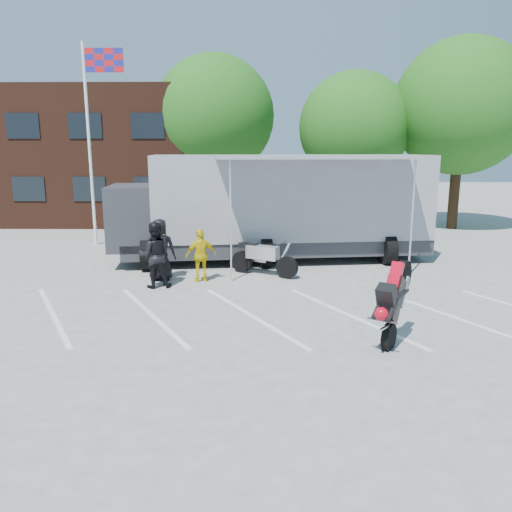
{
  "coord_description": "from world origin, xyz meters",
  "views": [
    {
      "loc": [
        0.49,
        -10.46,
        3.93
      ],
      "look_at": [
        0.32,
        1.75,
        1.3
      ],
      "focal_mm": 35.0,
      "sensor_mm": 36.0,
      "label": 1
    }
  ],
  "objects_px": {
    "spectator_leather_b": "(157,256)",
    "stunt_bike_rider": "(398,340)",
    "tree_left": "(214,116)",
    "parked_motorcycle": "(264,275)",
    "spectator_leather_a": "(160,250)",
    "spectator_hivis": "(201,255)",
    "spectator_leather_c": "(155,255)",
    "flagpole": "(94,120)",
    "tree_mid": "(354,128)",
    "transporter_truck": "(276,260)",
    "tree_right": "(461,107)"
  },
  "relations": [
    {
      "from": "tree_mid",
      "to": "spectator_hivis",
      "type": "bearing_deg",
      "value": -120.28
    },
    {
      "from": "spectator_leather_b",
      "to": "spectator_hivis",
      "type": "distance_m",
      "value": 1.3
    },
    {
      "from": "flagpole",
      "to": "tree_left",
      "type": "xyz_separation_m",
      "value": [
        4.24,
        6.0,
        0.51
      ]
    },
    {
      "from": "stunt_bike_rider",
      "to": "spectator_leather_a",
      "type": "xyz_separation_m",
      "value": [
        -5.95,
        4.82,
        0.94
      ]
    },
    {
      "from": "tree_left",
      "to": "stunt_bike_rider",
      "type": "height_order",
      "value": "tree_left"
    },
    {
      "from": "flagpole",
      "to": "parked_motorcycle",
      "type": "height_order",
      "value": "flagpole"
    },
    {
      "from": "parked_motorcycle",
      "to": "spectator_leather_a",
      "type": "xyz_separation_m",
      "value": [
        -3.14,
        -0.6,
        0.94
      ]
    },
    {
      "from": "flagpole",
      "to": "transporter_truck",
      "type": "height_order",
      "value": "flagpole"
    },
    {
      "from": "tree_mid",
      "to": "spectator_leather_b",
      "type": "distance_m",
      "value": 14.23
    },
    {
      "from": "spectator_leather_a",
      "to": "spectator_leather_c",
      "type": "height_order",
      "value": "spectator_leather_c"
    },
    {
      "from": "transporter_truck",
      "to": "spectator_leather_a",
      "type": "bearing_deg",
      "value": -148.47
    },
    {
      "from": "parked_motorcycle",
      "to": "spectator_leather_a",
      "type": "distance_m",
      "value": 3.34
    },
    {
      "from": "transporter_truck",
      "to": "stunt_bike_rider",
      "type": "height_order",
      "value": "transporter_truck"
    },
    {
      "from": "flagpole",
      "to": "stunt_bike_rider",
      "type": "bearing_deg",
      "value": -47.72
    },
    {
      "from": "flagpole",
      "to": "spectator_leather_a",
      "type": "bearing_deg",
      "value": -57.58
    },
    {
      "from": "parked_motorcycle",
      "to": "tree_right",
      "type": "bearing_deg",
      "value": -16.45
    },
    {
      "from": "tree_left",
      "to": "stunt_bike_rider",
      "type": "bearing_deg",
      "value": -72.11
    },
    {
      "from": "tree_mid",
      "to": "spectator_leather_b",
      "type": "bearing_deg",
      "value": -123.72
    },
    {
      "from": "stunt_bike_rider",
      "to": "spectator_hivis",
      "type": "xyz_separation_m",
      "value": [
        -4.69,
        4.66,
        0.8
      ]
    },
    {
      "from": "flagpole",
      "to": "spectator_leather_b",
      "type": "distance_m",
      "value": 8.44
    },
    {
      "from": "tree_mid",
      "to": "transporter_truck",
      "type": "height_order",
      "value": "tree_mid"
    },
    {
      "from": "tree_mid",
      "to": "tree_right",
      "type": "bearing_deg",
      "value": -5.71
    },
    {
      "from": "tree_right",
      "to": "tree_mid",
      "type": "bearing_deg",
      "value": 174.29
    },
    {
      "from": "tree_left",
      "to": "stunt_bike_rider",
      "type": "distance_m",
      "value": 18.25
    },
    {
      "from": "spectator_leather_b",
      "to": "stunt_bike_rider",
      "type": "bearing_deg",
      "value": 129.69
    },
    {
      "from": "stunt_bike_rider",
      "to": "spectator_leather_c",
      "type": "distance_m",
      "value": 7.23
    },
    {
      "from": "tree_left",
      "to": "tree_mid",
      "type": "bearing_deg",
      "value": -8.13
    },
    {
      "from": "flagpole",
      "to": "spectator_leather_b",
      "type": "xyz_separation_m",
      "value": [
        3.68,
        -6.34,
        -4.18
      ]
    },
    {
      "from": "flagpole",
      "to": "spectator_leather_c",
      "type": "distance_m",
      "value": 8.53
    },
    {
      "from": "tree_mid",
      "to": "spectator_leather_b",
      "type": "relative_size",
      "value": 4.42
    },
    {
      "from": "parked_motorcycle",
      "to": "spectator_leather_a",
      "type": "bearing_deg",
      "value": 128.91
    },
    {
      "from": "tree_left",
      "to": "tree_mid",
      "type": "xyz_separation_m",
      "value": [
        7.0,
        -1.0,
        -0.62
      ]
    },
    {
      "from": "stunt_bike_rider",
      "to": "spectator_hivis",
      "type": "bearing_deg",
      "value": 168.24
    },
    {
      "from": "parked_motorcycle",
      "to": "stunt_bike_rider",
      "type": "bearing_deg",
      "value": -124.55
    },
    {
      "from": "tree_mid",
      "to": "tree_right",
      "type": "distance_m",
      "value": 5.11
    },
    {
      "from": "tree_left",
      "to": "spectator_hivis",
      "type": "relative_size",
      "value": 5.39
    },
    {
      "from": "spectator_leather_a",
      "to": "spectator_leather_b",
      "type": "distance_m",
      "value": 0.62
    },
    {
      "from": "flagpole",
      "to": "spectator_leather_c",
      "type": "height_order",
      "value": "flagpole"
    },
    {
      "from": "tree_right",
      "to": "transporter_truck",
      "type": "height_order",
      "value": "tree_right"
    },
    {
      "from": "spectator_hivis",
      "to": "spectator_leather_a",
      "type": "bearing_deg",
      "value": -28.62
    },
    {
      "from": "parked_motorcycle",
      "to": "flagpole",
      "type": "bearing_deg",
      "value": 81.02
    },
    {
      "from": "tree_left",
      "to": "tree_mid",
      "type": "distance_m",
      "value": 7.1
    },
    {
      "from": "spectator_hivis",
      "to": "stunt_bike_rider",
      "type": "bearing_deg",
      "value": 113.93
    },
    {
      "from": "tree_mid",
      "to": "spectator_hivis",
      "type": "height_order",
      "value": "tree_mid"
    },
    {
      "from": "tree_right",
      "to": "transporter_truck",
      "type": "bearing_deg",
      "value": -140.76
    },
    {
      "from": "tree_mid",
      "to": "stunt_bike_rider",
      "type": "distance_m",
      "value": 16.39
    },
    {
      "from": "tree_right",
      "to": "parked_motorcycle",
      "type": "xyz_separation_m",
      "value": [
        -9.47,
        -9.62,
        -5.88
      ]
    },
    {
      "from": "parked_motorcycle",
      "to": "spectator_leather_c",
      "type": "distance_m",
      "value": 3.58
    },
    {
      "from": "tree_right",
      "to": "spectator_leather_b",
      "type": "height_order",
      "value": "tree_right"
    },
    {
      "from": "parked_motorcycle",
      "to": "spectator_hivis",
      "type": "height_order",
      "value": "spectator_hivis"
    }
  ]
}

